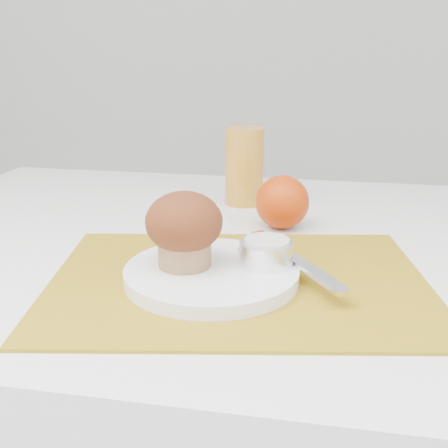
% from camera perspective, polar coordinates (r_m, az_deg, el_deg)
% --- Properties ---
extents(placemat, '(0.50, 0.41, 0.00)m').
position_cam_1_polar(placemat, '(0.68, 1.47, -5.76)').
color(placemat, '#A47E16').
rests_on(placemat, table).
extents(plate, '(0.24, 0.24, 0.02)m').
position_cam_1_polar(plate, '(0.68, -1.28, -5.11)').
color(plate, white).
rests_on(plate, placemat).
extents(ramekin, '(0.07, 0.07, 0.03)m').
position_cam_1_polar(ramekin, '(0.68, 4.33, -2.96)').
color(ramekin, white).
rests_on(ramekin, plate).
extents(cream, '(0.06, 0.06, 0.01)m').
position_cam_1_polar(cream, '(0.67, 4.36, -1.81)').
color(cream, silver).
rests_on(cream, ramekin).
extents(raspberry_near, '(0.02, 0.02, 0.02)m').
position_cam_1_polar(raspberry_near, '(0.71, 2.17, -2.58)').
color(raspberry_near, '#500209').
rests_on(raspberry_near, plate).
extents(raspberry_far, '(0.02, 0.02, 0.02)m').
position_cam_1_polar(raspberry_far, '(0.70, 2.58, -2.69)').
color(raspberry_far, '#510206').
rests_on(raspberry_far, plate).
extents(butter_knife, '(0.13, 0.19, 0.01)m').
position_cam_1_polar(butter_knife, '(0.70, 7.20, -3.53)').
color(butter_knife, silver).
rests_on(butter_knife, plate).
extents(orange, '(0.08, 0.08, 0.08)m').
position_cam_1_polar(orange, '(0.87, 5.94, 2.21)').
color(orange, '#C53B06').
rests_on(orange, table).
extents(juice_glass, '(0.08, 0.08, 0.14)m').
position_cam_1_polar(juice_glass, '(1.00, 2.06, 5.89)').
color(juice_glass, orange).
rests_on(juice_glass, table).
extents(muffin, '(0.09, 0.09, 0.09)m').
position_cam_1_polar(muffin, '(0.66, -4.07, -0.36)').
color(muffin, '#A27D4E').
rests_on(muffin, plate).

